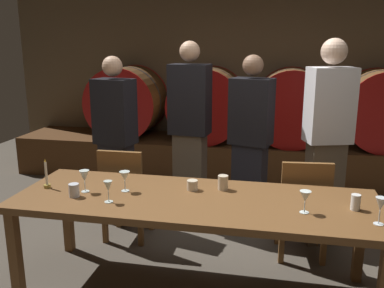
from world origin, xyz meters
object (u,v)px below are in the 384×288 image
object	(u,v)px
cup_far_right	(356,202)
wine_glass_center	(125,177)
wine_barrel_far_right	(381,110)
guest_far_left	(116,140)
guest_far_right	(327,142)
guest_center_left	(190,133)
cup_far_left	(74,190)
chair_left	(125,190)
cup_center_left	(192,185)
chair_right	(303,204)
wine_barrel_center_right	(291,107)
guest_center_right	(250,143)
dining_table	(195,206)
candle_center	(47,180)
cup_center_right	(223,183)
wine_glass_right	(305,197)
wine_glass_far_right	(381,205)
wine_glass_left	(108,187)
wine_glass_far_left	(84,177)
wine_barrel_center_left	(208,104)
wine_barrel_far_left	(127,102)

from	to	relation	value
cup_far_right	wine_glass_center	bearing A→B (deg)	178.97
wine_barrel_far_right	guest_far_left	distance (m)	3.25
wine_barrel_far_right	guest_far_right	xyz separation A→B (m)	(-0.81, -1.70, -0.04)
guest_center_left	cup_far_left	distance (m)	1.46
wine_barrel_far_right	guest_center_left	xyz separation A→B (m)	(-2.08, -1.50, -0.06)
chair_left	cup_center_left	size ratio (longest dim) A/B	10.91
chair_right	cup_far_right	size ratio (longest dim) A/B	8.37
wine_barrel_center_right	guest_center_right	bearing A→B (deg)	-105.01
dining_table	candle_center	size ratio (longest dim) A/B	11.23
chair_right	cup_far_left	world-z (taller)	chair_right
cup_center_right	cup_far_right	size ratio (longest dim) A/B	1.03
guest_far_right	wine_glass_center	bearing A→B (deg)	14.88
dining_table	wine_barrel_far_right	bearing A→B (deg)	56.36
guest_center_left	wine_glass_right	bearing A→B (deg)	134.91
wine_glass_far_right	cup_far_left	size ratio (longest dim) A/B	1.80
guest_center_right	wine_glass_left	bearing A→B (deg)	72.84
chair_left	wine_glass_left	bearing A→B (deg)	103.33
wine_glass_center	wine_glass_right	distance (m)	1.28
guest_center_left	cup_center_right	distance (m)	1.10
guest_center_left	wine_glass_left	world-z (taller)	guest_center_left
chair_right	guest_far_right	world-z (taller)	guest_far_right
wine_glass_center	wine_glass_far_left	bearing A→B (deg)	-165.98
cup_center_right	chair_left	bearing A→B (deg)	154.08
wine_glass_center	candle_center	bearing A→B (deg)	-175.14
chair_right	wine_barrel_far_right	bearing A→B (deg)	-121.73
cup_far_left	chair_left	bearing A→B (deg)	85.66
wine_glass_right	wine_barrel_far_right	bearing A→B (deg)	69.52
chair_right	guest_far_right	size ratio (longest dim) A/B	0.48
wine_barrel_center_left	cup_far_left	size ratio (longest dim) A/B	10.14
dining_table	chair_left	world-z (taller)	chair_left
guest_far_left	guest_center_left	xyz separation A→B (m)	(0.72, 0.15, 0.08)
wine_glass_far_left	wine_glass_right	world-z (taller)	wine_glass_far_left
wine_glass_far_right	wine_glass_right	bearing A→B (deg)	168.07
guest_far_left	candle_center	bearing A→B (deg)	96.25
dining_table	guest_far_left	distance (m)	1.46
wine_glass_far_right	cup_center_right	distance (m)	1.09
wine_barrel_far_left	guest_far_right	distance (m)	2.99
guest_center_left	wine_glass_far_right	size ratio (longest dim) A/B	10.52
wine_barrel_far_left	wine_glass_far_left	size ratio (longest dim) A/B	5.94
chair_right	cup_center_right	xyz separation A→B (m)	(-0.62, -0.43, 0.30)
cup_far_left	cup_far_right	size ratio (longest dim) A/B	0.91
wine_barrel_far_left	wine_barrel_far_right	distance (m)	3.27
chair_right	guest_far_left	distance (m)	1.88
guest_far_right	cup_far_right	size ratio (longest dim) A/B	17.43
wine_barrel_center_right	guest_center_left	bearing A→B (deg)	-123.89
guest_center_left	wine_barrel_center_right	bearing A→B (deg)	-117.17
chair_left	cup_center_left	bearing A→B (deg)	143.96
wine_barrel_center_right	guest_far_left	xyz separation A→B (m)	(-1.72, -1.64, -0.14)
wine_glass_left	wine_glass_far_left	bearing A→B (deg)	147.79
guest_center_left	cup_center_left	world-z (taller)	guest_center_left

